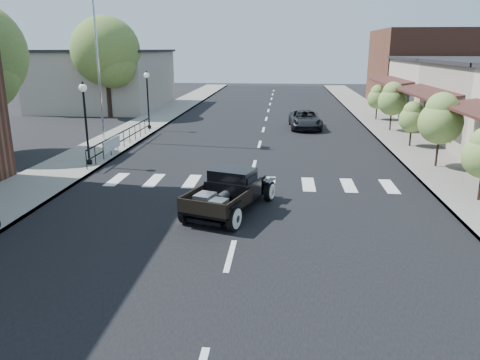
{
  "coord_description": "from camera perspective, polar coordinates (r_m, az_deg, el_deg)",
  "views": [
    {
      "loc": [
        1.31,
        -14.36,
        5.36
      ],
      "look_at": [
        -0.11,
        0.95,
        1.0
      ],
      "focal_mm": 35.0,
      "sensor_mm": 36.0,
      "label": 1
    }
  ],
  "objects": [
    {
      "name": "sidewalk_left",
      "position": [
        31.41,
        -13.06,
        5.73
      ],
      "size": [
        3.0,
        80.0,
        0.15
      ],
      "primitive_type": "cube",
      "color": "gray",
      "rests_on": "ground"
    },
    {
      "name": "low_building_left",
      "position": [
        45.48,
        -16.08,
        11.62
      ],
      "size": [
        10.0,
        12.0,
        5.0
      ],
      "primitive_type": "cube",
      "color": "#A79B8C",
      "rests_on": "ground"
    },
    {
      "name": "small_tree_c",
      "position": [
        27.31,
        20.18,
        6.35
      ],
      "size": [
        1.4,
        1.4,
        2.34
      ],
      "primitive_type": null,
      "color": "olive",
      "rests_on": "sidewalk_right"
    },
    {
      "name": "flagpole",
      "position": [
        28.39,
        -17.18,
        16.62
      ],
      "size": [
        0.12,
        0.12,
        11.87
      ],
      "primitive_type": "cylinder",
      "color": "silver",
      "rests_on": "sidewalk_left"
    },
    {
      "name": "hotrod_pickup",
      "position": [
        15.63,
        -1.21,
        -1.34
      ],
      "size": [
        3.28,
        4.72,
        1.49
      ],
      "primitive_type": null,
      "rotation": [
        0.0,
        0.0,
        -0.33
      ],
      "color": "black",
      "rests_on": "ground"
    },
    {
      "name": "lamp_post_c",
      "position": [
        31.82,
        -11.16,
        9.55
      ],
      "size": [
        0.36,
        0.36,
        3.8
      ],
      "primitive_type": null,
      "color": "black",
      "rests_on": "sidewalk_left"
    },
    {
      "name": "far_building_right",
      "position": [
        48.52,
        22.85,
        12.43
      ],
      "size": [
        11.0,
        10.0,
        7.0
      ],
      "primitive_type": "cube",
      "color": "brown",
      "rests_on": "ground"
    },
    {
      "name": "sidewalk_right",
      "position": [
        30.69,
        18.83,
        5.06
      ],
      "size": [
        3.0,
        80.0,
        0.15
      ],
      "primitive_type": "cube",
      "color": "gray",
      "rests_on": "ground"
    },
    {
      "name": "big_tree_far",
      "position": [
        38.93,
        -15.92,
        13.07
      ],
      "size": [
        5.29,
        5.29,
        7.77
      ],
      "primitive_type": null,
      "color": "#5A7331",
      "rests_on": "ground"
    },
    {
      "name": "small_tree_d",
      "position": [
        32.15,
        18.01,
        8.44
      ],
      "size": [
        1.81,
        1.81,
        3.01
      ],
      "primitive_type": null,
      "color": "olive",
      "rests_on": "sidewalk_right"
    },
    {
      "name": "banner",
      "position": [
        24.43,
        -15.3,
        3.67
      ],
      "size": [
        0.04,
        2.2,
        0.6
      ],
      "primitive_type": null,
      "color": "silver",
      "rests_on": "sidewalk_left"
    },
    {
      "name": "lamp_post_b",
      "position": [
        22.47,
        -18.26,
        6.56
      ],
      "size": [
        0.36,
        0.36,
        3.8
      ],
      "primitive_type": null,
      "color": "black",
      "rests_on": "sidewalk_left"
    },
    {
      "name": "ground",
      "position": [
        15.39,
        0.07,
        -4.56
      ],
      "size": [
        120.0,
        120.0,
        0.0
      ],
      "primitive_type": "plane",
      "color": "black",
      "rests_on": "ground"
    },
    {
      "name": "second_car",
      "position": [
        32.53,
        7.94,
        7.29
      ],
      "size": [
        2.26,
        4.52,
        1.23
      ],
      "primitive_type": "imported",
      "rotation": [
        0.0,
        0.0,
        0.05
      ],
      "color": "black",
      "rests_on": "ground"
    },
    {
      "name": "road_markings",
      "position": [
        24.98,
        2.16,
        3.42
      ],
      "size": [
        12.0,
        60.0,
        0.06
      ],
      "primitive_type": null,
      "color": "silver",
      "rests_on": "ground"
    },
    {
      "name": "small_tree_b",
      "position": [
        22.85,
        23.14,
        5.48
      ],
      "size": [
        1.93,
        1.93,
        3.22
      ],
      "primitive_type": null,
      "color": "olive",
      "rests_on": "sidewalk_right"
    },
    {
      "name": "storefront_far",
      "position": [
        38.98,
        26.23,
        9.65
      ],
      "size": [
        10.0,
        9.0,
        4.5
      ],
      "primitive_type": "cube",
      "color": "beige",
      "rests_on": "ground"
    },
    {
      "name": "road",
      "position": [
        29.88,
        2.7,
        5.49
      ],
      "size": [
        14.0,
        80.0,
        0.02
      ],
      "primitive_type": "cube",
      "color": "black",
      "rests_on": "ground"
    },
    {
      "name": "small_tree_e",
      "position": [
        36.93,
        16.37,
        9.01
      ],
      "size": [
        1.48,
        1.48,
        2.47
      ],
      "primitive_type": null,
      "color": "olive",
      "rests_on": "sidewalk_right"
    },
    {
      "name": "railing",
      "position": [
        26.27,
        -14.0,
        5.02
      ],
      "size": [
        0.08,
        10.0,
        1.0
      ],
      "primitive_type": null,
      "color": "black",
      "rests_on": "sidewalk_left"
    }
  ]
}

